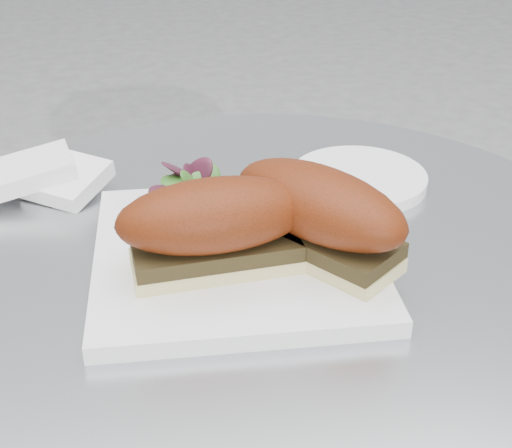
{
  "coord_description": "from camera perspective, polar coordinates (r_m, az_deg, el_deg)",
  "views": [
    {
      "loc": [
        -0.11,
        -0.54,
        1.08
      ],
      "look_at": [
        -0.01,
        -0.0,
        0.77
      ],
      "focal_mm": 50.0,
      "sensor_mm": 36.0,
      "label": 1
    }
  ],
  "objects": [
    {
      "name": "sandwich_left",
      "position": [
        0.59,
        -3.29,
        -0.04
      ],
      "size": [
        0.17,
        0.08,
        0.08
      ],
      "rotation": [
        0.0,
        0.0,
        0.07
      ],
      "color": "#F3E598",
      "rests_on": "plate"
    },
    {
      "name": "plate",
      "position": [
        0.64,
        -1.69,
        -2.48
      ],
      "size": [
        0.26,
        0.26,
        0.02
      ],
      "primitive_type": "cube",
      "rotation": [
        0.0,
        0.0,
        -0.06
      ],
      "color": "white",
      "rests_on": "table"
    },
    {
      "name": "napkin",
      "position": [
        0.79,
        -16.23,
        3.16
      ],
      "size": [
        0.14,
        0.14,
        0.02
      ],
      "primitive_type": null,
      "rotation": [
        0.0,
        0.0,
        -0.12
      ],
      "color": "white",
      "rests_on": "table"
    },
    {
      "name": "salad",
      "position": [
        0.68,
        -4.04,
        2.84
      ],
      "size": [
        0.09,
        0.09,
        0.05
      ],
      "primitive_type": null,
      "color": "#3F8E2E",
      "rests_on": "plate"
    },
    {
      "name": "saucer",
      "position": [
        0.78,
        8.22,
        3.63
      ],
      "size": [
        0.15,
        0.15,
        0.01
      ],
      "primitive_type": "cylinder",
      "color": "white",
      "rests_on": "table"
    },
    {
      "name": "sandwich_right",
      "position": [
        0.61,
        4.99,
        0.94
      ],
      "size": [
        0.16,
        0.18,
        0.08
      ],
      "rotation": [
        0.0,
        0.0,
        -0.92
      ],
      "color": "#F3E598",
      "rests_on": "plate"
    },
    {
      "name": "table",
      "position": [
        0.81,
        0.94,
        -17.17
      ],
      "size": [
        0.7,
        0.7,
        0.73
      ],
      "color": "#AEB0B5",
      "rests_on": "ground"
    }
  ]
}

